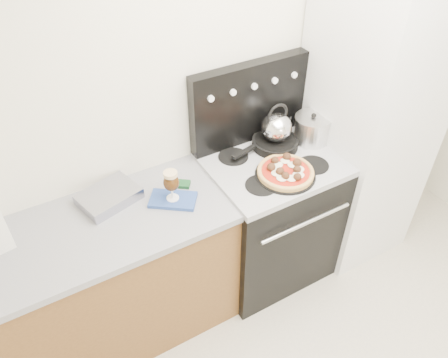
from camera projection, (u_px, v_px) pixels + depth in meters
room_shell at (390, 219)px, 1.72m from camera, size 3.52×3.01×2.52m
base_cabinet at (103, 287)px, 2.46m from camera, size 1.45×0.60×0.86m
countertop at (87, 232)px, 2.17m from camera, size 1.48×0.63×0.04m
stove_body at (268, 219)px, 2.86m from camera, size 0.76×0.65×0.88m
cooktop at (273, 164)px, 2.57m from camera, size 0.76×0.65×0.04m
backguard at (249, 103)px, 2.58m from camera, size 0.76×0.08×0.50m
fridge at (366, 126)px, 2.78m from camera, size 0.64×0.68×1.90m
foil_sheet at (109, 197)px, 2.30m from camera, size 0.35×0.29×0.06m
oven_mitt at (173, 200)px, 2.31m from camera, size 0.28×0.26×0.02m
beer_glass at (172, 185)px, 2.25m from camera, size 0.10×0.10×0.18m
pizza_pan at (285, 175)px, 2.45m from camera, size 0.37×0.37×0.01m
pizza at (286, 171)px, 2.43m from camera, size 0.32×0.32×0.05m
skillet at (275, 143)px, 2.65m from camera, size 0.33×0.33×0.05m
tea_kettle at (277, 125)px, 2.57m from camera, size 0.20×0.20×0.20m
stock_pot at (312, 130)px, 2.67m from camera, size 0.23×0.23×0.16m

